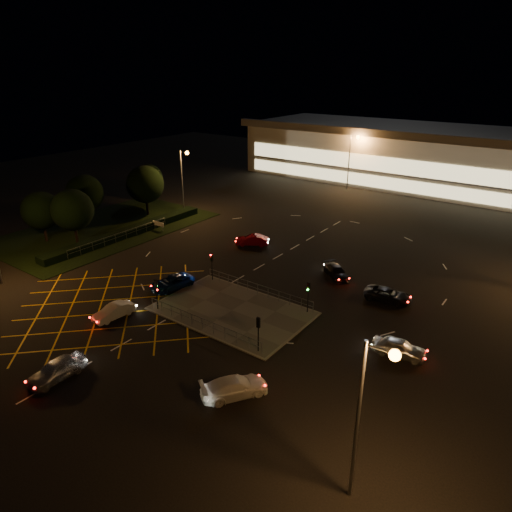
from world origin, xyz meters
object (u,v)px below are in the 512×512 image
Objects in this scene: car_circ_red at (252,240)px; car_approach_white at (234,387)px; car_queue_white at (114,311)px; signal_se at (258,327)px; signal_nw at (212,261)px; car_right_silver at (399,347)px; car_left_blue at (172,282)px; signal_sw at (156,288)px; signal_ne at (308,291)px; car_near_silver at (57,370)px; car_far_dkgrey at (336,272)px; car_east_grey at (388,295)px.

car_approach_white is (16.64, -24.53, 0.01)m from car_circ_red.
car_queue_white is at bearing 26.89° from car_approach_white.
car_approach_white is (1.73, -5.30, -1.66)m from signal_se.
car_right_silver is (21.49, -1.57, -1.64)m from signal_nw.
car_queue_white is 25.66m from car_right_silver.
signal_sw is at bearing -48.44° from car_left_blue.
signal_se reaches higher than car_left_blue.
car_queue_white is at bearing -141.15° from signal_ne.
signal_sw is 1.00× the size of signal_nw.
car_far_dkgrey is at bearing 73.01° from car_near_silver.
car_right_silver is at bearing 31.06° from car_circ_red.
car_queue_white is (-14.19, -11.43, -1.71)m from signal_ne.
signal_ne is (0.00, 7.99, 0.00)m from signal_se.
signal_sw is 1.00× the size of signal_se.
signal_sw is 12.00m from signal_se.
car_east_grey reaches higher than car_far_dkgrey.
signal_ne is 0.67× the size of car_east_grey.
car_queue_white is 0.93× the size of car_right_silver.
signal_ne is at bearing 21.74° from car_circ_red.
car_circ_red reaches higher than car_far_dkgrey.
signal_nw is at bearing 70.98° from car_left_blue.
car_far_dkgrey is at bearing 67.63° from car_east_grey.
car_left_blue is at bearing -16.03° from signal_se.
signal_nw is 13.91m from car_far_dkgrey.
car_far_dkgrey is (12.71, 20.37, -0.03)m from car_queue_white.
car_queue_white is at bearing -171.67° from car_far_dkgrey.
signal_se reaches higher than car_queue_white.
signal_ne is (12.00, 0.00, 0.00)m from signal_nw.
car_far_dkgrey is (10.52, 16.92, -1.74)m from signal_sw.
car_approach_white is (16.06, -9.42, 0.04)m from car_left_blue.
car_left_blue is 1.12× the size of car_far_dkgrey.
car_circ_red is (-2.91, 11.24, -1.67)m from signal_nw.
car_approach_white is (13.73, -5.30, -1.66)m from signal_sw.
car_near_silver is 0.96× the size of car_east_grey.
signal_nw is 11.77m from car_queue_white.
car_approach_white is at bearing -18.35° from car_left_blue.
car_circ_red is at bearing -22.32° from car_approach_white.
car_approach_white is at bearing -44.07° from signal_nw.
car_approach_white is at bearing 158.88° from signal_sw.
signal_ne is (12.00, 7.99, 0.00)m from signal_sw.
signal_se is 1.00× the size of signal_nw.
signal_sw and signal_ne have the same top height.
signal_sw is 0.64× the size of car_approach_white.
signal_sw is 20.00m from car_far_dkgrey.
signal_ne is at bearing -49.05° from car_approach_white.
car_right_silver is at bearing -145.92° from signal_se.
car_right_silver is (9.49, 6.42, -1.64)m from signal_se.
car_left_blue reaches higher than car_east_grey.
car_east_grey is at bearing 52.75° from signal_ne.
signal_sw is at bearing 125.12° from car_east_grey.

